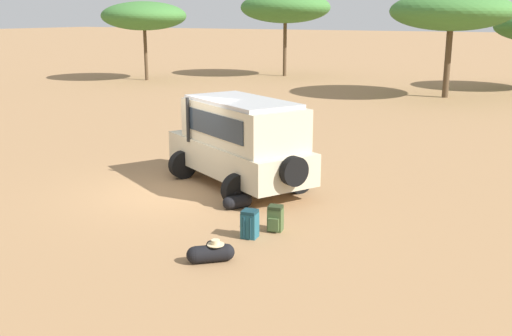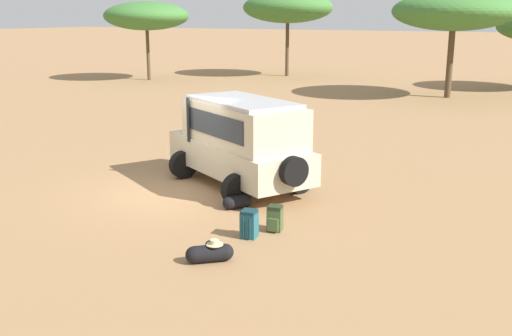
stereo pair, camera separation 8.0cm
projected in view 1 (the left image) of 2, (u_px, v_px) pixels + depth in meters
The scene contains 9 objects.
ground_plane at pixel (176, 192), 16.15m from camera, with size 320.00×320.00×0.00m, color #9E754C.
safari_vehicle at pixel (240, 141), 16.40m from camera, with size 5.33×3.98×2.44m.
backpack_beside_front_wheel at pixel (275, 219), 13.20m from camera, with size 0.36×0.42×0.58m.
backpack_cluster_center at pixel (250, 224), 12.80m from camera, with size 0.37×0.45×0.61m.
duffel_bag_low_black_case at pixel (211, 253), 11.56m from camera, with size 0.79×0.74×0.44m.
duffel_bag_soft_canvas at pixel (237, 202), 14.77m from camera, with size 0.57×0.71×0.43m.
acacia_tree_far_left at pixel (144, 16), 42.45m from camera, with size 6.02×5.99×5.54m.
acacia_tree_left_mid at pixel (285, 8), 45.19m from camera, with size 6.87×6.48×6.30m.
acacia_tree_centre_back at pixel (452, 11), 33.31m from camera, with size 6.77×7.32×5.90m.
Camera 1 is at (9.34, -12.53, 4.66)m, focal length 42.00 mm.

